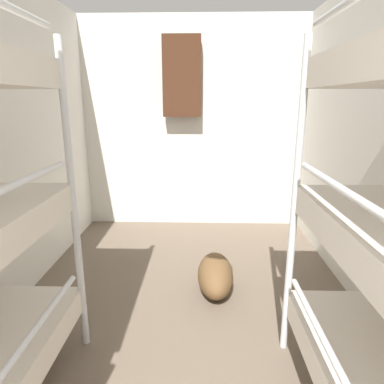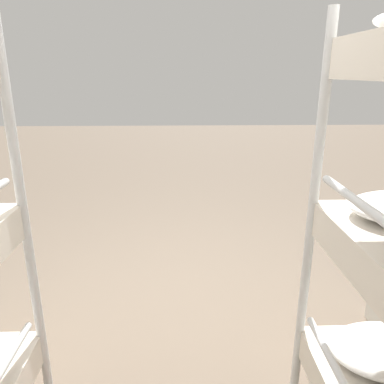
% 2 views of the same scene
% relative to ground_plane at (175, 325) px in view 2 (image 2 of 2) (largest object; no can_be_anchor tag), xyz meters
% --- Properties ---
extents(ground_plane, '(20.00, 20.00, 0.00)m').
position_rel_ground_plane_xyz_m(ground_plane, '(0.00, 0.00, 0.00)').
color(ground_plane, '#6B5B4C').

